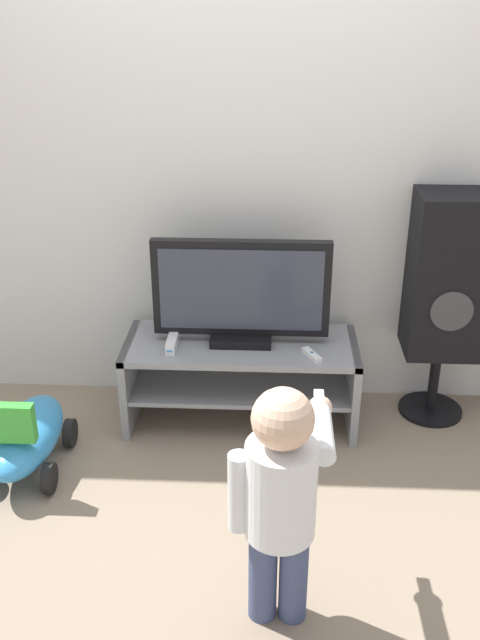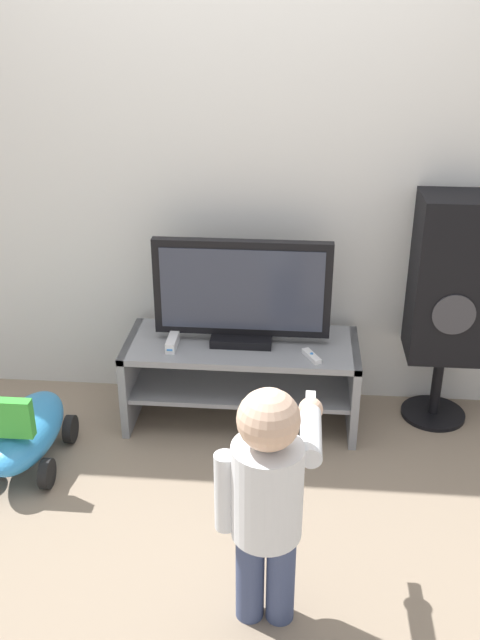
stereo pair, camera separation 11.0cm
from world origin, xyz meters
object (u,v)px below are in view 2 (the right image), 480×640
television (242,293)px  remote_primary (312,356)px  child (268,490)px  ride_on_toy (26,432)px  speaker_tower (451,283)px  game_console (172,342)px

television → remote_primary: size_ratio=6.24×
child → ride_on_toy: child is taller
speaker_tower → child: bearing=-120.5°
television → speaker_tower: size_ratio=0.73×
game_console → speaker_tower: speaker_tower is taller
remote_primary → child: (-0.14, -1.07, 0.09)m
remote_primary → ride_on_toy: size_ratio=0.22×
remote_primary → child: child is taller
game_console → speaker_tower: size_ratio=0.14×
game_console → ride_on_toy: game_console is taller
speaker_tower → ride_on_toy: size_ratio=1.85×
remote_primary → game_console: bearing=175.3°
child → game_console: bearing=114.1°
remote_primary → speaker_tower: bearing=20.8°
remote_primary → ride_on_toy: bearing=-166.0°
remote_primary → speaker_tower: (0.62, 0.24, 0.28)m
child → ride_on_toy: bearing=145.6°
remote_primary → child: bearing=-97.7°
television → ride_on_toy: (-0.92, -0.46, -0.50)m
speaker_tower → ride_on_toy: (-1.87, -0.55, -0.55)m
child → speaker_tower: speaker_tower is taller
television → game_console: television is taller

